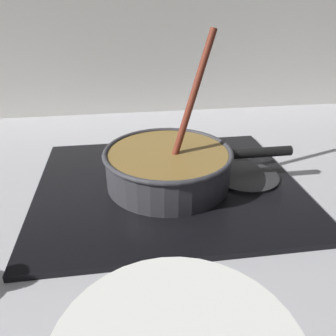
# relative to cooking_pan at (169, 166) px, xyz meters

# --- Properties ---
(ground) EXTENTS (2.40, 1.60, 0.04)m
(ground) POSITION_rel_cooking_pan_xyz_m (-0.04, -0.24, -0.07)
(ground) COLOR #B7B7BC
(backsplash_wall) EXTENTS (2.40, 0.02, 0.55)m
(backsplash_wall) POSITION_rel_cooking_pan_xyz_m (-0.04, 0.55, 0.22)
(backsplash_wall) COLOR silver
(backsplash_wall) RESTS_ON ground
(hob_plate) EXTENTS (0.56, 0.48, 0.01)m
(hob_plate) POSITION_rel_cooking_pan_xyz_m (-0.00, -0.00, -0.05)
(hob_plate) COLOR black
(hob_plate) RESTS_ON ground
(burner_ring) EXTENTS (0.16, 0.16, 0.01)m
(burner_ring) POSITION_rel_cooking_pan_xyz_m (-0.00, -0.00, -0.04)
(burner_ring) COLOR #592D0C
(burner_ring) RESTS_ON hob_plate
(spare_burner) EXTENTS (0.15, 0.15, 0.01)m
(spare_burner) POSITION_rel_cooking_pan_xyz_m (0.17, -0.00, -0.04)
(spare_burner) COLOR #262628
(spare_burner) RESTS_ON hob_plate
(cooking_pan) EXTENTS (0.41, 0.27, 0.31)m
(cooking_pan) POSITION_rel_cooking_pan_xyz_m (0.00, 0.00, 0.00)
(cooking_pan) COLOR #38383D
(cooking_pan) RESTS_ON hob_plate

